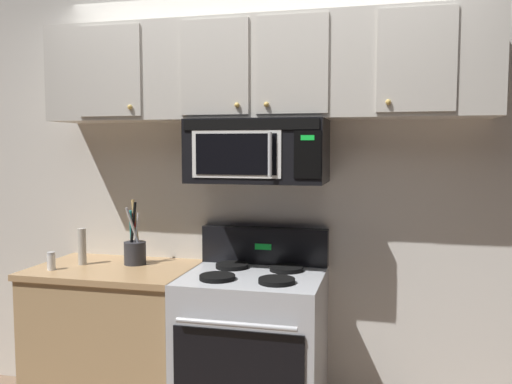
% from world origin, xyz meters
% --- Properties ---
extents(back_wall, '(5.20, 0.10, 2.70)m').
position_xyz_m(back_wall, '(0.00, 0.79, 1.35)').
color(back_wall, silver).
rests_on(back_wall, ground_plane).
extents(stove_range, '(0.76, 0.69, 1.12)m').
position_xyz_m(stove_range, '(0.00, 0.42, 0.47)').
color(stove_range, '#B7BABF').
rests_on(stove_range, ground_plane).
extents(over_range_microwave, '(0.76, 0.43, 0.35)m').
position_xyz_m(over_range_microwave, '(-0.00, 0.54, 1.58)').
color(over_range_microwave, black).
extents(upper_cabinets, '(2.50, 0.36, 0.55)m').
position_xyz_m(upper_cabinets, '(-0.00, 0.57, 2.02)').
color(upper_cabinets, '#BCB7AD').
extents(counter_segment, '(0.93, 0.65, 0.90)m').
position_xyz_m(counter_segment, '(-0.84, 0.43, 0.45)').
color(counter_segment, tan).
rests_on(counter_segment, ground_plane).
extents(utensil_crock_charcoal, '(0.13, 0.13, 0.39)m').
position_xyz_m(utensil_crock_charcoal, '(-0.75, 0.52, 0.99)').
color(utensil_crock_charcoal, '#2D2D33').
rests_on(utensil_crock_charcoal, counter_segment).
extents(salt_shaker, '(0.05, 0.05, 0.10)m').
position_xyz_m(salt_shaker, '(-1.15, 0.27, 0.95)').
color(salt_shaker, white).
rests_on(salt_shaker, counter_segment).
extents(pepper_mill, '(0.05, 0.05, 0.22)m').
position_xyz_m(pepper_mill, '(-1.05, 0.43, 1.01)').
color(pepper_mill, '#B7B2A8').
rests_on(pepper_mill, counter_segment).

